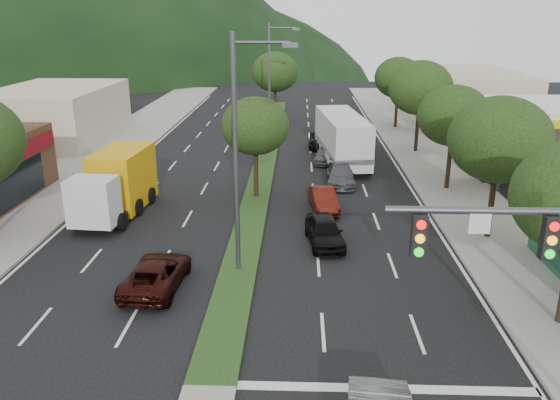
{
  "coord_description": "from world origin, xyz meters",
  "views": [
    {
      "loc": [
        2.59,
        -13.51,
        10.59
      ],
      "look_at": [
        1.75,
        9.72,
        2.69
      ],
      "focal_mm": 35.0,
      "sensor_mm": 36.0,
      "label": 1
    }
  ],
  "objects_px": {
    "tree_med_near": "(255,126)",
    "car_queue_c": "(323,199)",
    "streetlight_near": "(240,145)",
    "box_truck": "(118,185)",
    "tree_r_b": "(500,140)",
    "suv_maroon": "(157,274)",
    "tree_r_d": "(420,88)",
    "car_queue_b": "(341,175)",
    "car_queue_d": "(322,140)",
    "streetlight_mid": "(272,78)",
    "tree_r_e": "(398,78)",
    "motorhome": "(342,138)",
    "car_queue_e": "(325,155)",
    "tree_r_c": "(454,116)",
    "car_queue_a": "(325,231)",
    "tree_med_far": "(275,72)"
  },
  "relations": [
    {
      "from": "tree_med_near",
      "to": "car_queue_c",
      "type": "bearing_deg",
      "value": -26.27
    },
    {
      "from": "tree_r_e",
      "to": "car_queue_c",
      "type": "bearing_deg",
      "value": -108.46
    },
    {
      "from": "motorhome",
      "to": "tree_r_b",
      "type": "bearing_deg",
      "value": -73.46
    },
    {
      "from": "tree_r_e",
      "to": "streetlight_near",
      "type": "relative_size",
      "value": 0.67
    },
    {
      "from": "tree_r_e",
      "to": "streetlight_near",
      "type": "bearing_deg",
      "value": -110.23
    },
    {
      "from": "tree_r_d",
      "to": "motorhome",
      "type": "xyz_separation_m",
      "value": [
        -6.27,
        -3.48,
        -3.25
      ]
    },
    {
      "from": "tree_r_b",
      "to": "suv_maroon",
      "type": "bearing_deg",
      "value": -159.42
    },
    {
      "from": "motorhome",
      "to": "tree_r_d",
      "type": "bearing_deg",
      "value": 22.24
    },
    {
      "from": "car_queue_e",
      "to": "car_queue_b",
      "type": "bearing_deg",
      "value": -73.36
    },
    {
      "from": "tree_r_d",
      "to": "car_queue_d",
      "type": "bearing_deg",
      "value": 168.83
    },
    {
      "from": "streetlight_near",
      "to": "car_queue_d",
      "type": "relative_size",
      "value": 2.18
    },
    {
      "from": "car_queue_a",
      "to": "car_queue_d",
      "type": "bearing_deg",
      "value": 80.59
    },
    {
      "from": "tree_r_e",
      "to": "car_queue_e",
      "type": "xyz_separation_m",
      "value": [
        -7.51,
        -13.52,
        -4.29
      ]
    },
    {
      "from": "streetlight_mid",
      "to": "box_truck",
      "type": "distance_m",
      "value": 19.87
    },
    {
      "from": "box_truck",
      "to": "tree_r_d",
      "type": "bearing_deg",
      "value": -137.97
    },
    {
      "from": "streetlight_mid",
      "to": "car_queue_b",
      "type": "bearing_deg",
      "value": -66.86
    },
    {
      "from": "suv_maroon",
      "to": "car_queue_c",
      "type": "relative_size",
      "value": 1.2
    },
    {
      "from": "tree_med_near",
      "to": "car_queue_a",
      "type": "distance_m",
      "value": 8.81
    },
    {
      "from": "tree_med_far",
      "to": "car_queue_a",
      "type": "relative_size",
      "value": 1.77
    },
    {
      "from": "streetlight_mid",
      "to": "box_truck",
      "type": "relative_size",
      "value": 1.4
    },
    {
      "from": "suv_maroon",
      "to": "tree_med_near",
      "type": "bearing_deg",
      "value": -101.75
    },
    {
      "from": "tree_r_b",
      "to": "suv_maroon",
      "type": "xyz_separation_m",
      "value": [
        -15.16,
        -5.69,
        -4.42
      ]
    },
    {
      "from": "tree_med_near",
      "to": "car_queue_a",
      "type": "relative_size",
      "value": 1.53
    },
    {
      "from": "suv_maroon",
      "to": "car_queue_e",
      "type": "xyz_separation_m",
      "value": [
        7.65,
        20.18,
        -0.02
      ]
    },
    {
      "from": "streetlight_near",
      "to": "suv_maroon",
      "type": "xyz_separation_m",
      "value": [
        -3.37,
        -1.69,
        -4.96
      ]
    },
    {
      "from": "tree_r_d",
      "to": "tree_med_far",
      "type": "bearing_deg",
      "value": 130.6
    },
    {
      "from": "car_queue_e",
      "to": "box_truck",
      "type": "relative_size",
      "value": 0.49
    },
    {
      "from": "tree_r_d",
      "to": "car_queue_c",
      "type": "distance_m",
      "value": 16.74
    },
    {
      "from": "car_queue_a",
      "to": "car_queue_d",
      "type": "distance_m",
      "value": 20.47
    },
    {
      "from": "tree_med_near",
      "to": "streetlight_mid",
      "type": "distance_m",
      "value": 15.05
    },
    {
      "from": "tree_r_d",
      "to": "tree_med_near",
      "type": "relative_size",
      "value": 1.19
    },
    {
      "from": "tree_med_far",
      "to": "car_queue_e",
      "type": "distance_m",
      "value": 18.61
    },
    {
      "from": "tree_med_near",
      "to": "motorhome",
      "type": "distance_m",
      "value": 10.57
    },
    {
      "from": "streetlight_near",
      "to": "car_queue_d",
      "type": "bearing_deg",
      "value": 79.68
    },
    {
      "from": "car_queue_b",
      "to": "car_queue_d",
      "type": "relative_size",
      "value": 0.94
    },
    {
      "from": "tree_r_b",
      "to": "streetlight_mid",
      "type": "xyz_separation_m",
      "value": [
        -11.79,
        21.0,
        0.55
      ]
    },
    {
      "from": "streetlight_mid",
      "to": "tree_r_d",
      "type": "bearing_deg",
      "value": -14.27
    },
    {
      "from": "tree_med_near",
      "to": "car_queue_c",
      "type": "distance_m",
      "value": 5.87
    },
    {
      "from": "tree_r_b",
      "to": "tree_r_c",
      "type": "relative_size",
      "value": 1.07
    },
    {
      "from": "tree_r_e",
      "to": "car_queue_d",
      "type": "distance_m",
      "value": 12.13
    },
    {
      "from": "tree_r_b",
      "to": "box_truck",
      "type": "xyz_separation_m",
      "value": [
        -19.5,
        3.11,
        -3.42
      ]
    },
    {
      "from": "tree_r_b",
      "to": "motorhome",
      "type": "distance_m",
      "value": 16.12
    },
    {
      "from": "streetlight_near",
      "to": "box_truck",
      "type": "relative_size",
      "value": 1.4
    },
    {
      "from": "tree_r_b",
      "to": "car_queue_c",
      "type": "xyz_separation_m",
      "value": [
        -8.0,
        4.03,
        -4.42
      ]
    },
    {
      "from": "tree_med_near",
      "to": "car_queue_d",
      "type": "xyz_separation_m",
      "value": [
        4.48,
        13.48,
        -3.79
      ]
    },
    {
      "from": "suv_maroon",
      "to": "tree_r_e",
      "type": "bearing_deg",
      "value": -110.85
    },
    {
      "from": "car_queue_a",
      "to": "car_queue_b",
      "type": "xyz_separation_m",
      "value": [
        1.46,
        10.0,
        -0.04
      ]
    },
    {
      "from": "tree_r_d",
      "to": "motorhome",
      "type": "bearing_deg",
      "value": -150.95
    },
    {
      "from": "tree_r_c",
      "to": "box_truck",
      "type": "height_order",
      "value": "tree_r_c"
    },
    {
      "from": "suv_maroon",
      "to": "car_queue_c",
      "type": "xyz_separation_m",
      "value": [
        7.16,
        9.72,
        -0.01
      ]
    }
  ]
}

